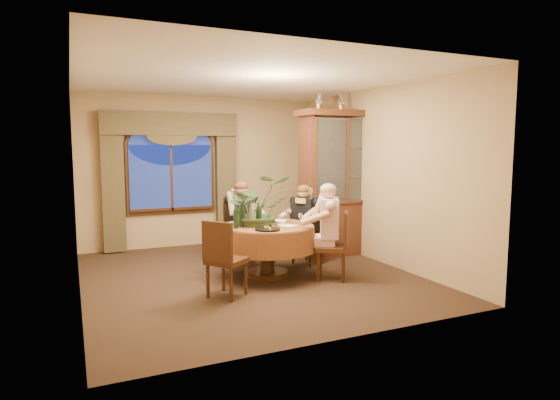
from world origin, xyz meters
name	(u,v)px	position (x,y,z in m)	size (l,w,h in m)	color
floor	(249,276)	(0.00, 0.00, 0.00)	(5.00, 5.00, 0.00)	black
wall_back	(202,171)	(0.00, 2.50, 1.40)	(4.50, 4.50, 0.00)	#A2865C
wall_right	(379,176)	(2.25, 0.00, 1.40)	(5.00, 5.00, 0.00)	#A2865C
ceiling	(247,79)	(0.00, 0.00, 2.80)	(5.00, 5.00, 0.00)	white
window	(172,178)	(-0.60, 2.43, 1.30)	(1.62, 0.10, 1.32)	navy
arched_transom	(170,135)	(-0.60, 2.43, 2.08)	(1.60, 0.06, 0.44)	navy
drapery_left	(113,186)	(-1.63, 2.38, 1.18)	(0.38, 0.14, 2.32)	#453C24
drapery_right	(226,183)	(0.43, 2.38, 1.18)	(0.38, 0.14, 2.32)	#453C24
swag_valance	(171,124)	(-0.60, 2.35, 2.28)	(2.45, 0.16, 0.42)	#453C24
dining_table	(267,251)	(0.24, -0.13, 0.38)	(1.42, 1.42, 0.75)	maroon
china_cabinet	(340,183)	(1.96, 0.71, 1.24)	(1.52, 0.60, 2.47)	#3E1D11
oil_lamp_left	(319,100)	(1.53, 0.71, 2.64)	(0.11, 0.11, 0.34)	#A5722D
oil_lamp_center	(341,101)	(1.96, 0.71, 2.64)	(0.11, 0.11, 0.34)	#A5722D
oil_lamp_right	(363,102)	(2.39, 0.71, 2.64)	(0.11, 0.11, 0.34)	#A5722D
chair_right	(331,246)	(1.01, -0.64, 0.48)	(0.42, 0.42, 0.96)	black
chair_back_right	(308,234)	(1.12, 0.27, 0.48)	(0.42, 0.42, 0.96)	black
chair_back	(240,232)	(0.18, 0.88, 0.48)	(0.42, 0.42, 0.96)	black
chair_front_left	(227,258)	(-0.57, -0.77, 0.48)	(0.42, 0.42, 0.96)	black
person_pink	(329,231)	(1.03, -0.53, 0.68)	(0.48, 0.44, 1.35)	beige
person_back	(241,222)	(0.18, 0.81, 0.66)	(0.47, 0.43, 1.32)	black
person_scarf	(304,224)	(1.06, 0.29, 0.64)	(0.46, 0.42, 1.28)	black
stoneware_vase	(257,214)	(0.13, 0.01, 0.90)	(0.16, 0.16, 0.29)	tan
centerpiece_plant	(257,182)	(0.15, 0.00, 1.35)	(0.93, 1.03, 0.81)	#344E2B
olive_bowl	(272,224)	(0.28, -0.22, 0.78)	(0.17, 0.17, 0.05)	#53612E
cheese_platter	(268,229)	(0.08, -0.53, 0.76)	(0.35, 0.35, 0.02)	black
wine_bottle_0	(252,214)	(0.04, -0.04, 0.92)	(0.07, 0.07, 0.33)	tan
wine_bottle_1	(242,215)	(-0.14, -0.14, 0.92)	(0.07, 0.07, 0.33)	black
wine_bottle_2	(241,213)	(-0.07, 0.08, 0.92)	(0.07, 0.07, 0.33)	black
wine_bottle_3	(258,214)	(0.09, -0.17, 0.92)	(0.07, 0.07, 0.33)	black
wine_bottle_4	(236,216)	(-0.25, -0.21, 0.92)	(0.07, 0.07, 0.33)	black
tasting_paper_0	(286,225)	(0.47, -0.29, 0.75)	(0.21, 0.30, 0.00)	white
tasting_paper_1	(279,221)	(0.53, 0.11, 0.75)	(0.21, 0.30, 0.00)	white
tasting_paper_2	(271,229)	(0.14, -0.49, 0.75)	(0.21, 0.30, 0.00)	white
wine_glass_person_pink	(300,219)	(0.66, -0.35, 0.84)	(0.07, 0.07, 0.18)	silver
wine_glass_person_back	(253,215)	(0.21, 0.34, 0.84)	(0.07, 0.07, 0.18)	silver
wine_glass_person_scarf	(287,215)	(0.66, 0.09, 0.84)	(0.07, 0.07, 0.18)	silver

